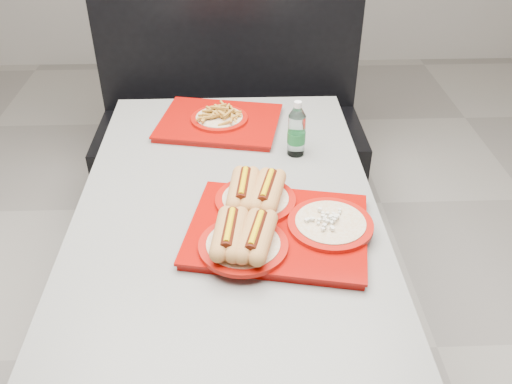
{
  "coord_description": "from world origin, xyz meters",
  "views": [
    {
      "loc": [
        0.04,
        -1.36,
        1.72
      ],
      "look_at": [
        0.09,
        -0.1,
        0.83
      ],
      "focal_mm": 38.0,
      "sensor_mm": 36.0,
      "label": 1
    }
  ],
  "objects_px": {
    "tray_far": "(219,120)",
    "water_bottle": "(297,132)",
    "booth_bench": "(230,127)",
    "tray_near": "(271,222)",
    "diner_table": "(229,237)"
  },
  "relations": [
    {
      "from": "diner_table",
      "to": "water_bottle",
      "type": "distance_m",
      "value": 0.42
    },
    {
      "from": "tray_near",
      "to": "water_bottle",
      "type": "distance_m",
      "value": 0.44
    },
    {
      "from": "diner_table",
      "to": "tray_near",
      "type": "bearing_deg",
      "value": -56.13
    },
    {
      "from": "diner_table",
      "to": "tray_near",
      "type": "xyz_separation_m",
      "value": [
        0.12,
        -0.18,
        0.2
      ]
    },
    {
      "from": "diner_table",
      "to": "booth_bench",
      "type": "relative_size",
      "value": 1.05
    },
    {
      "from": "tray_near",
      "to": "tray_far",
      "type": "distance_m",
      "value": 0.66
    },
    {
      "from": "tray_near",
      "to": "tray_far",
      "type": "xyz_separation_m",
      "value": [
        -0.15,
        0.64,
        -0.01
      ]
    },
    {
      "from": "tray_far",
      "to": "water_bottle",
      "type": "bearing_deg",
      "value": -38.78
    },
    {
      "from": "diner_table",
      "to": "booth_bench",
      "type": "xyz_separation_m",
      "value": [
        0.0,
        1.09,
        -0.18
      ]
    },
    {
      "from": "diner_table",
      "to": "tray_far",
      "type": "relative_size",
      "value": 2.87
    },
    {
      "from": "diner_table",
      "to": "tray_far",
      "type": "distance_m",
      "value": 0.5
    },
    {
      "from": "tray_near",
      "to": "water_bottle",
      "type": "relative_size",
      "value": 2.81
    },
    {
      "from": "diner_table",
      "to": "booth_bench",
      "type": "distance_m",
      "value": 1.11
    },
    {
      "from": "booth_bench",
      "to": "tray_near",
      "type": "height_order",
      "value": "booth_bench"
    },
    {
      "from": "booth_bench",
      "to": "tray_near",
      "type": "bearing_deg",
      "value": -84.5
    }
  ]
}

